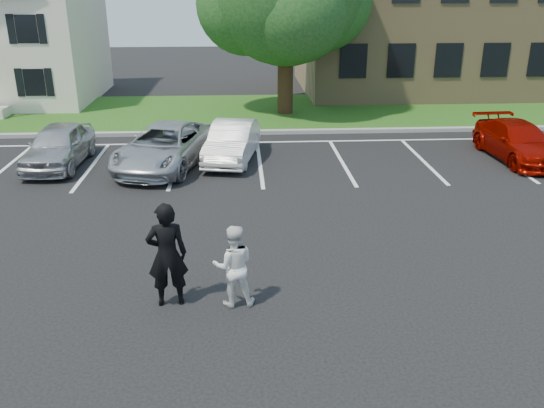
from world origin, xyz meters
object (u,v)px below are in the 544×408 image
at_px(office_building, 503,12).
at_px(man_black_suit, 167,255).
at_px(car_red_compact, 518,141).
at_px(car_silver_west, 59,146).
at_px(man_white_shirt, 234,266).
at_px(car_white_sedan, 232,142).
at_px(car_silver_minivan, 165,146).

xyz_separation_m(office_building, man_black_suit, (-16.06, -22.90, -3.13)).
bearing_deg(car_red_compact, car_silver_west, 176.75).
bearing_deg(man_white_shirt, car_red_compact, -140.90).
height_order(office_building, car_white_sedan, office_building).
height_order(man_white_shirt, car_silver_west, man_white_shirt).
bearing_deg(car_white_sedan, car_silver_west, -166.56).
relative_size(car_silver_minivan, car_red_compact, 1.14).
xyz_separation_m(man_white_shirt, car_white_sedan, (-0.08, 9.45, -0.16)).
distance_m(office_building, man_black_suit, 28.15).
xyz_separation_m(man_black_suit, car_white_sedan, (1.14, 9.36, -0.38)).
xyz_separation_m(car_silver_west, car_white_sedan, (5.71, 0.31, -0.04)).
distance_m(office_building, car_white_sedan, 20.45).
bearing_deg(car_silver_minivan, man_black_suit, -67.83).
distance_m(man_white_shirt, car_silver_west, 10.83).
height_order(man_black_suit, car_silver_west, man_black_suit).
distance_m(car_silver_minivan, car_red_compact, 11.98).
distance_m(office_building, man_white_shirt, 27.57).
height_order(office_building, man_white_shirt, office_building).
bearing_deg(car_silver_west, man_white_shirt, -55.63).
xyz_separation_m(man_white_shirt, car_silver_west, (-5.80, 9.14, -0.12)).
xyz_separation_m(office_building, car_white_sedan, (-14.92, -13.54, -3.51)).
bearing_deg(man_white_shirt, office_building, -126.58).
distance_m(man_white_shirt, car_silver_minivan, 9.13).
distance_m(man_black_suit, man_white_shirt, 1.25).
distance_m(office_building, car_silver_minivan, 22.48).
distance_m(car_silver_west, car_red_compact, 15.49).
bearing_deg(office_building, car_white_sedan, -137.78).
relative_size(office_building, man_white_shirt, 13.87).
relative_size(man_white_shirt, car_silver_west, 0.40).
xyz_separation_m(man_black_suit, car_silver_minivan, (-1.06, 8.75, -0.34)).
height_order(office_building, man_black_suit, office_building).
bearing_deg(man_white_shirt, car_silver_west, -61.36).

